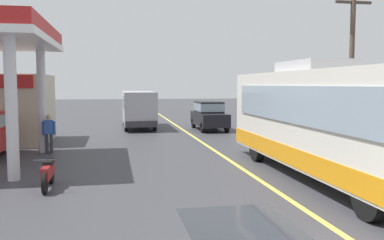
{
  "coord_description": "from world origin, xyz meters",
  "views": [
    {
      "loc": [
        -4.33,
        -5.25,
        2.91
      ],
      "look_at": [
        -1.5,
        10.0,
        1.6
      ],
      "focal_mm": 39.26,
      "sensor_mm": 36.0,
      "label": 1
    }
  ],
  "objects": [
    {
      "name": "ground",
      "position": [
        0.0,
        20.0,
        0.0
      ],
      "size": [
        120.0,
        120.0,
        0.0
      ],
      "primitive_type": "plane",
      "color": "#38383D"
    },
    {
      "name": "lane_divider_stripe",
      "position": [
        0.0,
        15.0,
        0.0
      ],
      "size": [
        0.16,
        50.0,
        0.01
      ],
      "primitive_type": "cube",
      "color": "#D8CC4C",
      "rests_on": "ground"
    },
    {
      "name": "coach_bus_main",
      "position": [
        2.1,
        6.58,
        1.72
      ],
      "size": [
        2.6,
        11.04,
        3.69
      ],
      "color": "silver",
      "rests_on": "ground"
    },
    {
      "name": "minibus_opposing_lane",
      "position": [
        -2.74,
        22.96,
        1.47
      ],
      "size": [
        2.04,
        6.13,
        2.44
      ],
      "color": "#A5A5AD",
      "rests_on": "ground"
    },
    {
      "name": "motorcycle_parked_forecourt",
      "position": [
        -6.19,
        6.88,
        0.44
      ],
      "size": [
        0.55,
        1.8,
        0.92
      ],
      "color": "black",
      "rests_on": "ground"
    },
    {
      "name": "pedestrian_near_pump",
      "position": [
        -7.08,
        13.22,
        0.93
      ],
      "size": [
        0.55,
        0.22,
        1.66
      ],
      "color": "#33333F",
      "rests_on": "ground"
    },
    {
      "name": "car_trailing_behind_bus",
      "position": [
        1.66,
        20.99,
        1.01
      ],
      "size": [
        1.7,
        4.2,
        1.82
      ],
      "color": "black",
      "rests_on": "ground"
    },
    {
      "name": "utility_pole_roadside",
      "position": [
        6.74,
        13.02,
        3.85
      ],
      "size": [
        1.8,
        0.24,
        7.35
      ],
      "color": "brown",
      "rests_on": "ground"
    }
  ]
}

